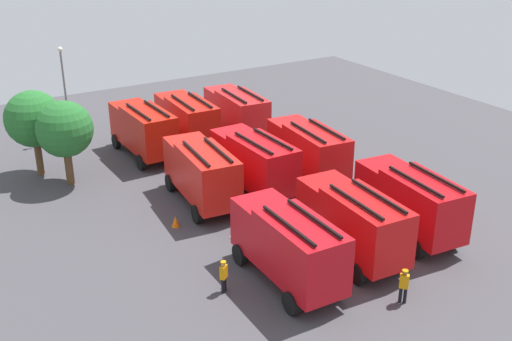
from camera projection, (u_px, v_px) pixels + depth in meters
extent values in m
plane|color=#423F44|center=(256.00, 190.00, 40.58)|extent=(56.46, 56.46, 0.00)
cube|color=red|center=(383.00, 184.00, 36.40)|extent=(2.42, 2.69, 2.60)
cube|color=#8C9EAD|center=(372.00, 173.00, 37.14)|extent=(0.28, 2.12, 1.46)
cube|color=red|center=(423.00, 206.00, 33.45)|extent=(5.01, 2.93, 2.90)
cube|color=black|center=(415.00, 181.00, 32.55)|extent=(4.31, 0.52, 0.12)
cube|color=black|center=(436.00, 177.00, 33.11)|extent=(4.31, 0.52, 0.12)
cube|color=silver|center=(369.00, 194.00, 37.84)|extent=(0.42, 2.38, 0.28)
cylinder|color=black|center=(362.00, 211.00, 36.69)|extent=(1.13, 0.45, 1.10)
cylinder|color=black|center=(395.00, 203.00, 37.66)|extent=(1.13, 0.45, 1.10)
cylinder|color=black|center=(416.00, 249.00, 32.64)|extent=(1.13, 0.45, 1.10)
cylinder|color=black|center=(452.00, 239.00, 33.61)|extent=(1.13, 0.45, 1.10)
cube|color=red|center=(290.00, 139.00, 43.41)|extent=(2.42, 2.69, 2.60)
cube|color=#8C9EAD|center=(283.00, 130.00, 44.15)|extent=(0.28, 2.12, 1.46)
cube|color=red|center=(316.00, 153.00, 40.45)|extent=(5.01, 2.93, 2.90)
cube|color=black|center=(308.00, 132.00, 39.56)|extent=(4.31, 0.52, 0.12)
cube|color=black|center=(326.00, 129.00, 40.12)|extent=(4.31, 0.52, 0.12)
cube|color=silver|center=(282.00, 149.00, 44.85)|extent=(0.42, 2.38, 0.28)
cylinder|color=black|center=(273.00, 161.00, 43.69)|extent=(1.13, 0.45, 1.10)
cylinder|color=black|center=(303.00, 156.00, 44.66)|extent=(1.13, 0.45, 1.10)
cylinder|color=black|center=(309.00, 188.00, 39.64)|extent=(1.13, 0.45, 1.10)
cylinder|color=black|center=(341.00, 181.00, 40.61)|extent=(1.13, 0.45, 1.10)
cube|color=red|center=(223.00, 104.00, 50.91)|extent=(2.38, 2.66, 2.60)
cube|color=#8C9EAD|center=(218.00, 97.00, 51.65)|extent=(0.24, 2.13, 1.46)
cube|color=red|center=(242.00, 114.00, 47.98)|extent=(4.97, 2.85, 2.90)
cube|color=black|center=(234.00, 95.00, 47.08)|extent=(4.32, 0.44, 0.12)
cube|color=black|center=(250.00, 93.00, 47.66)|extent=(4.32, 0.44, 0.12)
cube|color=silver|center=(218.00, 113.00, 52.34)|extent=(0.38, 2.38, 0.28)
cylinder|color=black|center=(209.00, 124.00, 51.18)|extent=(1.12, 0.43, 1.10)
cylinder|color=black|center=(236.00, 119.00, 52.18)|extent=(1.12, 0.43, 1.10)
cylinder|color=black|center=(235.00, 142.00, 47.17)|extent=(1.12, 0.43, 1.10)
cylinder|color=black|center=(263.00, 137.00, 48.17)|extent=(1.12, 0.43, 1.10)
cube|color=red|center=(326.00, 202.00, 34.16)|extent=(2.35, 2.63, 2.60)
cube|color=#8C9EAD|center=(315.00, 190.00, 34.89)|extent=(0.21, 2.13, 1.46)
cube|color=red|center=(365.00, 227.00, 31.26)|extent=(4.94, 2.79, 2.90)
cube|color=black|center=(356.00, 201.00, 30.35)|extent=(4.32, 0.38, 0.12)
cube|color=black|center=(378.00, 196.00, 30.94)|extent=(4.32, 0.38, 0.12)
cube|color=silver|center=(313.00, 212.00, 35.59)|extent=(0.34, 2.38, 0.28)
cylinder|color=black|center=(304.00, 231.00, 34.42)|extent=(1.12, 0.42, 1.10)
cylinder|color=black|center=(340.00, 221.00, 35.45)|extent=(1.12, 0.42, 1.10)
cylinder|color=black|center=(358.00, 274.00, 30.43)|extent=(1.12, 0.42, 1.10)
cylinder|color=black|center=(397.00, 262.00, 31.46)|extent=(1.12, 0.42, 1.10)
cube|color=red|center=(235.00, 149.00, 41.52)|extent=(2.22, 2.52, 2.60)
cube|color=#8C9EAD|center=(227.00, 140.00, 42.22)|extent=(0.10, 2.13, 1.46)
cube|color=red|center=(263.00, 165.00, 38.72)|extent=(4.82, 2.54, 2.90)
cube|color=black|center=(253.00, 143.00, 37.77)|extent=(4.32, 0.15, 0.12)
cube|color=black|center=(272.00, 139.00, 38.44)|extent=(4.32, 0.15, 0.12)
cube|color=silver|center=(226.00, 160.00, 42.91)|extent=(0.22, 2.38, 0.28)
cylinder|color=black|center=(218.00, 174.00, 41.70)|extent=(1.10, 0.36, 1.10)
cylinder|color=black|center=(249.00, 166.00, 42.86)|extent=(1.10, 0.36, 1.10)
cylinder|color=black|center=(257.00, 201.00, 37.87)|extent=(1.10, 0.36, 1.10)
cylinder|color=black|center=(289.00, 192.00, 39.03)|extent=(1.10, 0.36, 1.10)
cube|color=red|center=(175.00, 111.00, 49.28)|extent=(2.33, 2.61, 2.60)
cube|color=#8C9EAD|center=(170.00, 103.00, 50.01)|extent=(0.19, 2.13, 1.46)
cube|color=red|center=(192.00, 121.00, 46.39)|extent=(4.92, 2.74, 2.90)
cube|color=black|center=(182.00, 102.00, 45.48)|extent=(4.32, 0.34, 0.12)
cube|color=black|center=(200.00, 100.00, 46.08)|extent=(4.32, 0.34, 0.12)
cube|color=silver|center=(170.00, 120.00, 50.71)|extent=(0.32, 2.38, 0.28)
cylinder|color=black|center=(161.00, 131.00, 49.53)|extent=(1.12, 0.41, 1.10)
cylinder|color=black|center=(189.00, 126.00, 50.58)|extent=(1.12, 0.41, 1.10)
cylinder|color=black|center=(184.00, 151.00, 45.56)|extent=(1.12, 0.41, 1.10)
cylinder|color=black|center=(214.00, 145.00, 46.61)|extent=(1.12, 0.41, 1.10)
cube|color=red|center=(262.00, 224.00, 31.89)|extent=(2.27, 2.56, 2.60)
cube|color=#8C9EAD|center=(252.00, 210.00, 32.61)|extent=(0.14, 2.13, 1.46)
cube|color=red|center=(300.00, 252.00, 29.04)|extent=(4.87, 2.63, 2.90)
cube|color=black|center=(288.00, 225.00, 28.11)|extent=(4.32, 0.24, 0.12)
cube|color=black|center=(314.00, 218.00, 28.74)|extent=(4.32, 0.24, 0.12)
cube|color=silver|center=(251.00, 234.00, 33.30)|extent=(0.27, 2.38, 0.28)
cylinder|color=black|center=(240.00, 254.00, 32.11)|extent=(1.11, 0.38, 1.10)
cylinder|color=black|center=(280.00, 243.00, 33.21)|extent=(1.11, 0.38, 1.10)
cylinder|color=black|center=(292.00, 303.00, 28.20)|extent=(1.11, 0.38, 1.10)
cylinder|color=black|center=(335.00, 288.00, 29.29)|extent=(1.11, 0.38, 1.10)
cube|color=red|center=(188.00, 158.00, 40.05)|extent=(2.44, 2.71, 2.60)
cube|color=#8C9EAD|center=(182.00, 149.00, 40.80)|extent=(0.29, 2.12, 1.46)
cube|color=red|center=(208.00, 176.00, 37.09)|extent=(5.03, 2.97, 2.90)
cube|color=black|center=(196.00, 153.00, 36.20)|extent=(4.31, 0.56, 0.12)
cube|color=black|center=(218.00, 150.00, 36.74)|extent=(4.31, 0.56, 0.12)
cube|color=silver|center=(182.00, 168.00, 41.50)|extent=(0.44, 2.38, 0.28)
cylinder|color=black|center=(170.00, 183.00, 40.35)|extent=(1.13, 0.46, 1.10)
cylinder|color=black|center=(205.00, 176.00, 41.30)|extent=(1.13, 0.46, 1.10)
cylinder|color=black|center=(197.00, 214.00, 36.28)|extent=(1.13, 0.46, 1.10)
cylinder|color=black|center=(235.00, 206.00, 37.23)|extent=(1.13, 0.46, 1.10)
cube|color=red|center=(131.00, 120.00, 47.18)|extent=(2.23, 2.52, 2.60)
cube|color=#8C9EAD|center=(125.00, 112.00, 47.87)|extent=(0.10, 2.13, 1.46)
cube|color=red|center=(149.00, 131.00, 44.38)|extent=(4.83, 2.55, 2.90)
cube|color=black|center=(138.00, 112.00, 43.43)|extent=(4.32, 0.17, 0.12)
cube|color=black|center=(156.00, 108.00, 44.10)|extent=(4.32, 0.17, 0.12)
cube|color=silver|center=(126.00, 130.00, 48.56)|extent=(0.23, 2.38, 0.28)
cylinder|color=black|center=(116.00, 141.00, 47.36)|extent=(1.10, 0.36, 1.10)
cylinder|color=black|center=(146.00, 136.00, 48.52)|extent=(1.10, 0.36, 1.10)
cylinder|color=black|center=(141.00, 162.00, 43.53)|extent=(1.10, 0.36, 1.10)
cylinder|color=black|center=(173.00, 156.00, 44.70)|extent=(1.10, 0.36, 1.10)
cylinder|color=black|center=(400.00, 295.00, 29.08)|extent=(0.16, 0.16, 0.80)
cylinder|color=black|center=(405.00, 295.00, 29.02)|extent=(0.16, 0.16, 0.80)
cube|color=orange|center=(404.00, 281.00, 28.75)|extent=(0.47, 0.46, 0.70)
sphere|color=brown|center=(405.00, 273.00, 28.57)|extent=(0.23, 0.23, 0.23)
cylinder|color=orange|center=(405.00, 271.00, 28.54)|extent=(0.28, 0.28, 0.07)
cylinder|color=black|center=(223.00, 286.00, 29.76)|extent=(0.16, 0.16, 0.77)
cylinder|color=black|center=(225.00, 284.00, 29.94)|extent=(0.16, 0.16, 0.77)
cube|color=orange|center=(224.00, 272.00, 29.56)|extent=(0.44, 0.48, 0.67)
sphere|color=tan|center=(223.00, 264.00, 29.39)|extent=(0.22, 0.22, 0.22)
cylinder|color=orange|center=(223.00, 262.00, 29.36)|extent=(0.27, 0.27, 0.07)
cylinder|color=brown|center=(70.00, 168.00, 41.12)|extent=(0.46, 0.46, 2.28)
sphere|color=#236628|center=(65.00, 129.00, 40.07)|extent=(3.64, 3.64, 3.64)
cylinder|color=brown|center=(69.00, 167.00, 41.25)|extent=(0.44, 0.44, 2.21)
sphere|color=#19511E|center=(64.00, 130.00, 40.23)|extent=(3.53, 3.53, 3.53)
cylinder|color=brown|center=(39.00, 158.00, 42.58)|extent=(0.47, 0.47, 2.37)
sphere|color=#236628|center=(33.00, 119.00, 41.49)|extent=(3.79, 3.79, 3.79)
cone|color=#F2600C|center=(261.00, 169.00, 43.00)|extent=(0.43, 0.43, 0.61)
cone|color=#F2600C|center=(176.00, 221.00, 35.92)|extent=(0.47, 0.47, 0.67)
cylinder|color=slate|center=(66.00, 97.00, 47.93)|extent=(0.16, 0.16, 6.96)
sphere|color=#F2EFCC|center=(60.00, 49.00, 46.49)|extent=(0.36, 0.36, 0.36)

